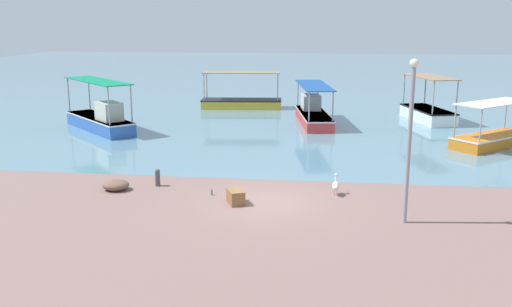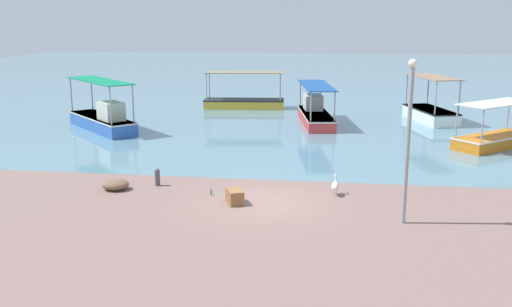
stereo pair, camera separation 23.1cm
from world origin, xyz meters
The scene contains 13 objects.
ground centered at (0.00, 0.00, 0.00)m, with size 120.00×120.00×0.00m, color #80625B.
harbor_water centered at (0.00, 48.00, 0.00)m, with size 110.00×90.00×0.00m, color slate.
fishing_boat_far_right centered at (8.68, 18.29, 0.58)m, with size 3.12×5.32×2.91m.
fishing_boat_outer centered at (1.24, 16.68, 0.64)m, with size 2.75×6.91×2.47m.
fishing_boat_near_left centered at (-11.26, 12.43, 0.70)m, with size 5.86×5.86×2.98m.
fishing_boat_near_right centered at (10.75, 10.79, 0.49)m, with size 4.87×4.58×2.34m.
fishing_boat_center centered at (-4.27, 22.29, 0.52)m, with size 6.11×2.52×2.70m.
pelican centered at (2.55, 1.23, 0.38)m, with size 0.28×0.80×0.80m.
lamp_post centered at (4.77, -1.52, 3.02)m, with size 0.28×0.28×5.34m.
mooring_bollard centered at (-4.52, 1.55, 0.38)m, with size 0.21×0.21×0.71m.
net_pile centered at (-5.99, 0.80, 0.21)m, with size 1.07×0.91×0.41m, color brown.
cargo_crate centered at (-1.06, -0.27, 0.26)m, with size 0.82×0.50×0.51m, color brown.
glass_bottle centered at (-2.12, 0.62, 0.11)m, with size 0.07×0.07×0.27m.
Camera 2 is at (2.38, -19.69, 6.52)m, focal length 40.00 mm.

